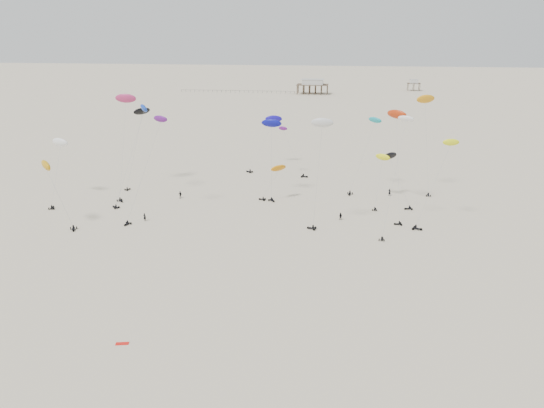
% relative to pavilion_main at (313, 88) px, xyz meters
% --- Properties ---
extents(ground_plane, '(900.00, 900.00, 0.00)m').
position_rel_pavilion_main_xyz_m(ground_plane, '(10.00, -150.00, -4.22)').
color(ground_plane, beige).
extents(pavilion_main, '(21.00, 13.00, 9.80)m').
position_rel_pavilion_main_xyz_m(pavilion_main, '(0.00, 0.00, 0.00)').
color(pavilion_main, brown).
rests_on(pavilion_main, ground).
extents(pavilion_small, '(9.00, 7.00, 8.00)m').
position_rel_pavilion_main_xyz_m(pavilion_small, '(70.00, 30.00, -0.74)').
color(pavilion_small, brown).
rests_on(pavilion_small, ground).
extents(pier_fence, '(80.20, 0.20, 1.50)m').
position_rel_pavilion_main_xyz_m(pier_fence, '(-52.00, -0.00, -3.45)').
color(pier_fence, black).
rests_on(pier_fence, ground).
extents(rig_0, '(8.85, 10.19, 20.15)m').
position_rel_pavilion_main_xyz_m(rig_0, '(30.23, -225.41, 9.28)').
color(rig_0, black).
rests_on(rig_0, ground).
extents(rig_1, '(6.77, 13.65, 25.19)m').
position_rel_pavilion_main_xyz_m(rig_1, '(35.72, -253.59, 12.27)').
color(rig_1, black).
rests_on(rig_1, ground).
extents(rig_2, '(7.77, 13.02, 14.46)m').
position_rel_pavilion_main_xyz_m(rig_2, '(36.97, -232.96, 4.07)').
color(rig_2, black).
rests_on(rig_2, ground).
extents(rig_3, '(7.78, 14.79, 24.30)m').
position_rel_pavilion_main_xyz_m(rig_3, '(-19.46, -251.66, 11.25)').
color(rig_3, black).
rests_on(rig_3, ground).
extents(rig_4, '(9.08, 5.56, 15.07)m').
position_rel_pavilion_main_xyz_m(rig_4, '(-37.51, -263.59, 6.95)').
color(rig_4, black).
rests_on(rig_4, ground).
extents(rig_5, '(4.70, 13.62, 14.43)m').
position_rel_pavilion_main_xyz_m(rig_5, '(33.64, -233.43, 4.50)').
color(rig_5, black).
rests_on(rig_5, ground).
extents(rig_6, '(6.91, 17.20, 27.02)m').
position_rel_pavilion_main_xyz_m(rig_6, '(-33.66, -231.62, 16.67)').
color(rig_6, black).
rests_on(rig_6, ground).
extents(rig_7, '(9.74, 9.02, 19.44)m').
position_rel_pavilion_main_xyz_m(rig_7, '(44.40, -250.15, 6.27)').
color(rig_7, black).
rests_on(rig_7, ground).
extents(rig_8, '(5.94, 14.01, 16.83)m').
position_rel_pavilion_main_xyz_m(rig_8, '(-47.23, -242.98, 7.67)').
color(rig_8, black).
rests_on(rig_8, ground).
extents(rig_9, '(4.92, 3.55, 24.20)m').
position_rel_pavilion_main_xyz_m(rig_9, '(19.25, -255.83, 13.80)').
color(rig_9, black).
rests_on(rig_9, ground).
extents(rig_10, '(9.69, 14.42, 18.52)m').
position_rel_pavilion_main_xyz_m(rig_10, '(0.58, -201.53, 8.03)').
color(rig_10, black).
rests_on(rig_10, ground).
extents(rig_11, '(9.32, 4.38, 14.77)m').
position_rel_pavilion_main_xyz_m(rig_11, '(9.97, -213.57, 1.85)').
color(rig_11, black).
rests_on(rig_11, ground).
extents(rig_12, '(7.29, 4.65, 9.44)m').
position_rel_pavilion_main_xyz_m(rig_12, '(7.34, -237.31, 2.69)').
color(rig_12, black).
rests_on(rig_12, ground).
extents(rig_13, '(5.54, 17.83, 25.41)m').
position_rel_pavilion_main_xyz_m(rig_13, '(36.28, -238.96, 15.45)').
color(rig_13, black).
rests_on(rig_13, ground).
extents(rig_14, '(5.49, 8.40, 20.20)m').
position_rel_pavilion_main_xyz_m(rig_14, '(5.84, -233.87, 11.74)').
color(rig_14, black).
rests_on(rig_14, ground).
extents(rig_15, '(5.72, 6.96, 25.90)m').
position_rel_pavilion_main_xyz_m(rig_15, '(44.46, -225.07, 17.23)').
color(rig_15, black).
rests_on(rig_15, ground).
extents(rig_16, '(5.78, 12.17, 21.84)m').
position_rel_pavilion_main_xyz_m(rig_16, '(-31.31, -227.32, 13.90)').
color(rig_16, black).
rests_on(rig_16, ground).
extents(rig_17, '(7.07, 17.04, 25.08)m').
position_rel_pavilion_main_xyz_m(rig_17, '(-27.23, -238.69, 14.22)').
color(rig_17, black).
rests_on(rig_17, ground).
extents(spectator_0, '(0.86, 0.67, 2.13)m').
position_rel_pavilion_main_xyz_m(spectator_0, '(-19.91, -257.21, -4.22)').
color(spectator_0, black).
rests_on(spectator_0, ground).
extents(spectator_1, '(1.11, 1.06, 2.00)m').
position_rel_pavilion_main_xyz_m(spectator_1, '(24.12, -250.21, -4.22)').
color(spectator_1, black).
rests_on(spectator_1, ground).
extents(spectator_2, '(1.45, 1.03, 2.22)m').
position_rel_pavilion_main_xyz_m(spectator_2, '(-17.12, -239.64, -4.22)').
color(spectator_2, black).
rests_on(spectator_2, ground).
extents(spectator_3, '(1.01, 0.95, 2.30)m').
position_rel_pavilion_main_xyz_m(spectator_3, '(36.42, -229.66, -4.22)').
color(spectator_3, black).
rests_on(spectator_3, ground).
extents(grounded_kite_b, '(1.91, 1.11, 0.07)m').
position_rel_pavilion_main_xyz_m(grounded_kite_b, '(-4.74, -305.22, -4.22)').
color(grounded_kite_b, red).
rests_on(grounded_kite_b, ground).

